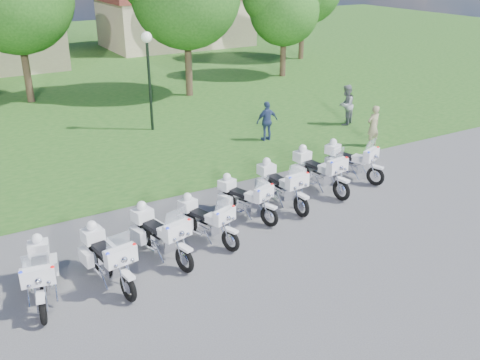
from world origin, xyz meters
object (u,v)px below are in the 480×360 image
motorcycle_2 (160,233)px  bystander_b (346,105)px  motorcycle_4 (245,198)px  motorcycle_5 (281,185)px  bystander_a (373,126)px  bystander_c (267,121)px  motorcycle_6 (318,170)px  lamp_post (148,57)px  motorcycle_0 (40,273)px  motorcycle_7 (351,160)px  motorcycle_1 (107,257)px  motorcycle_3 (205,220)px

motorcycle_2 → bystander_b: bystander_b is taller
motorcycle_4 → motorcycle_5: 1.36m
bystander_a → bystander_c: bystander_a is taller
bystander_c → motorcycle_5: bearing=64.1°
motorcycle_6 → motorcycle_2: bearing=4.8°
lamp_post → bystander_b: lamp_post is taller
motorcycle_0 → motorcycle_4: (5.80, 1.15, -0.02)m
motorcycle_5 → bystander_a: 6.59m
motorcycle_2 → bystander_a: size_ratio=1.40×
motorcycle_6 → motorcycle_7: 1.54m
motorcycle_0 → bystander_c: size_ratio=1.38×
motorcycle_6 → bystander_b: 7.35m
motorcycle_0 → motorcycle_1: size_ratio=0.96×
bystander_b → bystander_c: 4.13m
motorcycle_5 → motorcycle_6: (1.64, 0.31, 0.02)m
motorcycle_2 → motorcycle_7: 7.57m
motorcycle_3 → motorcycle_7: (6.06, 1.35, 0.04)m
motorcycle_5 → motorcycle_6: bearing=-173.1°
motorcycle_4 → lamp_post: size_ratio=0.50×
motorcycle_5 → motorcycle_7: 3.21m
motorcycle_1 → motorcycle_2: size_ratio=1.01×
motorcycle_2 → lamp_post: bearing=-123.9°
motorcycle_7 → bystander_c: size_ratio=1.36×
lamp_post → bystander_b: bearing=-24.9°
motorcycle_3 → bystander_c: size_ratio=1.27×
motorcycle_1 → motorcycle_3: size_ratio=1.13×
motorcycle_2 → lamp_post: (3.65, 9.86, 2.45)m
motorcycle_6 → lamp_post: size_ratio=0.58×
bystander_b → lamp_post: bearing=-55.4°
motorcycle_3 → bystander_c: (5.78, 6.04, 0.21)m
motorcycle_6 → bystander_c: bearing=-111.8°
motorcycle_1 → motorcycle_5: (5.69, 1.41, 0.01)m
motorcycle_3 → motorcycle_7: bearing=173.9°
motorcycle_4 → motorcycle_5: bearing=167.3°
motorcycle_2 → lamp_post: lamp_post is taller
motorcycle_6 → bystander_a: bystander_a is taller
motorcycle_0 → motorcycle_6: bearing=-158.9°
motorcycle_2 → bystander_a: bystander_a is taller
motorcycle_6 → bystander_c: 5.08m
lamp_post → bystander_b: size_ratio=2.33×
lamp_post → motorcycle_6: bearing=-75.3°
motorcycle_4 → motorcycle_7: size_ratio=0.94×
motorcycle_0 → bystander_a: 13.77m
bystander_b → bystander_c: bystander_b is taller
motorcycle_1 → bystander_c: 10.85m
lamp_post → motorcycle_7: bearing=-65.7°
motorcycle_4 → motorcycle_7: (4.51, 0.71, 0.03)m
motorcycle_5 → bystander_c: bystander_c is taller
motorcycle_7 → lamp_post: 9.45m
motorcycle_6 → bystander_b: size_ratio=1.35×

